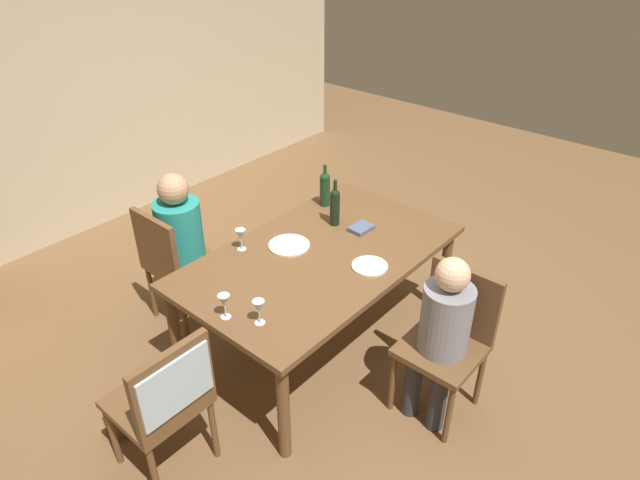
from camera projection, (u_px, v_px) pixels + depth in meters
The scene contains 17 objects.
ground_plane at pixel (320, 339), 3.93m from camera, with size 10.00×10.00×0.00m, color brown.
rear_room_partition at pixel (79, 80), 4.75m from camera, with size 6.40×0.12×2.70m, color beige.
dining_table at pixel (320, 263), 3.59m from camera, with size 1.84×1.09×0.73m.
chair_far_left at pixel (173, 260), 3.84m from camera, with size 0.44×0.44×0.92m.
chair_near at pixel (450, 332), 3.20m from camera, with size 0.44×0.44×0.92m.
chair_left_end at pixel (167, 395), 2.71m from camera, with size 0.44×0.46×0.92m.
person_woman_host at pixel (184, 237), 3.85m from camera, with size 0.36×0.32×1.16m.
person_man_bearded at pixel (442, 329), 3.07m from camera, with size 0.33×0.28×1.09m.
wine_bottle_tall_green at pixel (325, 188), 4.04m from camera, with size 0.08×0.08×0.32m.
wine_bottle_dark_red at pixel (335, 206), 3.79m from camera, with size 0.07×0.07×0.34m.
wine_glass_near_left at pixel (224, 302), 2.95m from camera, with size 0.07×0.07×0.15m.
wine_glass_centre at pixel (259, 307), 2.91m from camera, with size 0.07×0.07×0.15m.
wine_glass_near_right at pixel (241, 235), 3.53m from camera, with size 0.07×0.07×0.15m.
dinner_plate_host at pixel (370, 266), 3.41m from camera, with size 0.23×0.23×0.01m, color silver.
dinner_plate_guest_left at pixel (289, 245), 3.62m from camera, with size 0.27×0.27×0.01m, color silver.
folded_napkin at pixel (361, 228), 3.79m from camera, with size 0.16×0.12×0.03m, color #4C5B75.
handbag at pixel (131, 412), 3.23m from camera, with size 0.28×0.12×0.22m, color brown.
Camera 1 is at (-2.25, -1.94, 2.67)m, focal length 30.89 mm.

